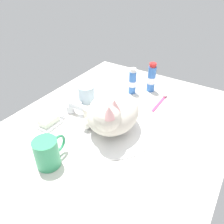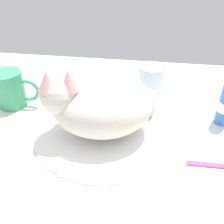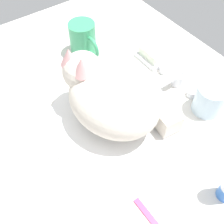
{
  "view_description": "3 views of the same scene",
  "coord_description": "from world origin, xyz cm",
  "px_view_note": "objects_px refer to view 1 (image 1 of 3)",
  "views": [
    {
      "loc": [
        -58.55,
        -36.81,
        56.16
      ],
      "look_at": [
        0.14,
        0.59,
        7.76
      ],
      "focal_mm": 36.3,
      "sensor_mm": 36.0,
      "label": 1
    },
    {
      "loc": [
        8.8,
        -47.24,
        40.51
      ],
      "look_at": [
        2.35,
        -0.85,
        6.45
      ],
      "focal_mm": 41.09,
      "sensor_mm": 36.0,
      "label": 2
    },
    {
      "loc": [
        33.2,
        -24.06,
        55.38
      ],
      "look_at": [
        1.72,
        -1.69,
        6.18
      ],
      "focal_mm": 44.05,
      "sensor_mm": 36.0,
      "label": 3
    }
  ],
  "objects_px": {
    "faucet": "(73,108)",
    "coffee_mug": "(48,153)",
    "toothbrush": "(160,102)",
    "rinse_cup": "(86,94)",
    "soap_bar": "(49,121)",
    "toothpaste_bottle": "(132,82)",
    "cat": "(111,113)",
    "mouthwash_bottle": "(151,78)"
  },
  "relations": [
    {
      "from": "cat",
      "to": "toothpaste_bottle",
      "type": "distance_m",
      "value": 0.31
    },
    {
      "from": "coffee_mug",
      "to": "soap_bar",
      "type": "xyz_separation_m",
      "value": [
        0.15,
        0.15,
        -0.03
      ]
    },
    {
      "from": "cat",
      "to": "mouthwash_bottle",
      "type": "height_order",
      "value": "cat"
    },
    {
      "from": "soap_bar",
      "to": "toothpaste_bottle",
      "type": "xyz_separation_m",
      "value": [
        0.41,
        -0.15,
        0.04
      ]
    },
    {
      "from": "cat",
      "to": "toothbrush",
      "type": "bearing_deg",
      "value": -15.74
    },
    {
      "from": "toothpaste_bottle",
      "to": "toothbrush",
      "type": "distance_m",
      "value": 0.16
    },
    {
      "from": "coffee_mug",
      "to": "toothbrush",
      "type": "relative_size",
      "value": 0.78
    },
    {
      "from": "coffee_mug",
      "to": "toothpaste_bottle",
      "type": "distance_m",
      "value": 0.55
    },
    {
      "from": "rinse_cup",
      "to": "toothbrush",
      "type": "relative_size",
      "value": 0.48
    },
    {
      "from": "soap_bar",
      "to": "coffee_mug",
      "type": "bearing_deg",
      "value": -134.69
    },
    {
      "from": "rinse_cup",
      "to": "mouthwash_bottle",
      "type": "distance_m",
      "value": 0.33
    },
    {
      "from": "cat",
      "to": "soap_bar",
      "type": "height_order",
      "value": "cat"
    },
    {
      "from": "faucet",
      "to": "soap_bar",
      "type": "height_order",
      "value": "faucet"
    },
    {
      "from": "soap_bar",
      "to": "mouthwash_bottle",
      "type": "xyz_separation_m",
      "value": [
        0.48,
        -0.22,
        0.04
      ]
    },
    {
      "from": "mouthwash_bottle",
      "to": "soap_bar",
      "type": "bearing_deg",
      "value": 155.46
    },
    {
      "from": "soap_bar",
      "to": "mouthwash_bottle",
      "type": "relative_size",
      "value": 0.52
    },
    {
      "from": "soap_bar",
      "to": "mouthwash_bottle",
      "type": "bearing_deg",
      "value": -24.54
    },
    {
      "from": "rinse_cup",
      "to": "toothpaste_bottle",
      "type": "distance_m",
      "value": 0.23
    },
    {
      "from": "soap_bar",
      "to": "toothpaste_bottle",
      "type": "relative_size",
      "value": 0.59
    },
    {
      "from": "faucet",
      "to": "soap_bar",
      "type": "relative_size",
      "value": 1.86
    },
    {
      "from": "faucet",
      "to": "cat",
      "type": "bearing_deg",
      "value": -93.03
    },
    {
      "from": "rinse_cup",
      "to": "toothbrush",
      "type": "xyz_separation_m",
      "value": [
        0.17,
        -0.3,
        -0.03
      ]
    },
    {
      "from": "rinse_cup",
      "to": "mouthwash_bottle",
      "type": "relative_size",
      "value": 0.52
    },
    {
      "from": "toothpaste_bottle",
      "to": "toothbrush",
      "type": "relative_size",
      "value": 0.81
    },
    {
      "from": "rinse_cup",
      "to": "mouthwash_bottle",
      "type": "bearing_deg",
      "value": -39.63
    },
    {
      "from": "rinse_cup",
      "to": "faucet",
      "type": "bearing_deg",
      "value": -173.68
    },
    {
      "from": "toothpaste_bottle",
      "to": "mouthwash_bottle",
      "type": "relative_size",
      "value": 0.89
    },
    {
      "from": "rinse_cup",
      "to": "soap_bar",
      "type": "height_order",
      "value": "rinse_cup"
    },
    {
      "from": "faucet",
      "to": "coffee_mug",
      "type": "bearing_deg",
      "value": -154.83
    },
    {
      "from": "rinse_cup",
      "to": "soap_bar",
      "type": "relative_size",
      "value": 1.0
    },
    {
      "from": "faucet",
      "to": "toothbrush",
      "type": "xyz_separation_m",
      "value": [
        0.28,
        -0.28,
        -0.02
      ]
    },
    {
      "from": "coffee_mug",
      "to": "mouthwash_bottle",
      "type": "distance_m",
      "value": 0.63
    },
    {
      "from": "soap_bar",
      "to": "mouthwash_bottle",
      "type": "height_order",
      "value": "mouthwash_bottle"
    },
    {
      "from": "faucet",
      "to": "coffee_mug",
      "type": "distance_m",
      "value": 0.29
    },
    {
      "from": "faucet",
      "to": "cat",
      "type": "distance_m",
      "value": 0.21
    },
    {
      "from": "faucet",
      "to": "toothbrush",
      "type": "bearing_deg",
      "value": -45.23
    },
    {
      "from": "toothpaste_bottle",
      "to": "mouthwash_bottle",
      "type": "xyz_separation_m",
      "value": [
        0.07,
        -0.07,
        0.01
      ]
    },
    {
      "from": "coffee_mug",
      "to": "toothbrush",
      "type": "bearing_deg",
      "value": -16.34
    },
    {
      "from": "cat",
      "to": "toothbrush",
      "type": "xyz_separation_m",
      "value": [
        0.29,
        -0.08,
        -0.08
      ]
    },
    {
      "from": "soap_bar",
      "to": "toothpaste_bottle",
      "type": "height_order",
      "value": "toothpaste_bottle"
    },
    {
      "from": "rinse_cup",
      "to": "toothbrush",
      "type": "distance_m",
      "value": 0.34
    },
    {
      "from": "faucet",
      "to": "coffee_mug",
      "type": "relative_size",
      "value": 1.14
    }
  ]
}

